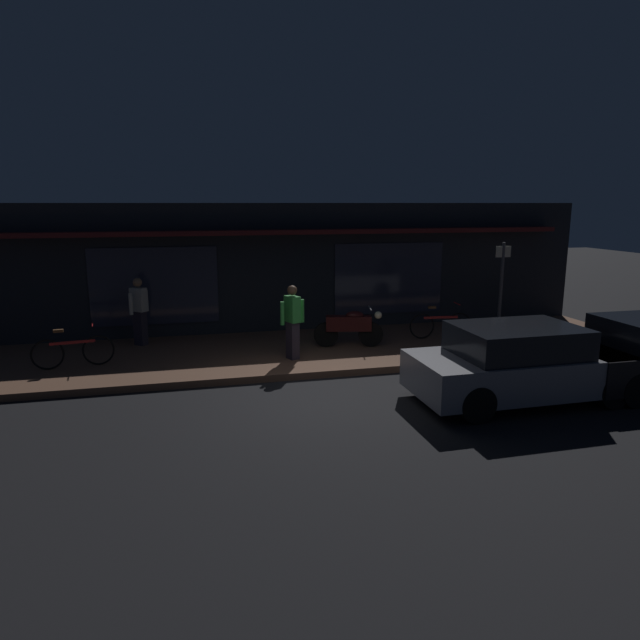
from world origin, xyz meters
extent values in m
plane|color=black|center=(0.00, 0.00, 0.00)|extent=(60.00, 60.00, 0.00)
cube|color=brown|center=(0.00, 3.00, 0.07)|extent=(18.00, 4.00, 0.15)
cube|color=black|center=(0.00, 6.40, 1.80)|extent=(18.00, 2.80, 3.60)
cube|color=#262838|center=(-3.20, 4.98, 1.50)|extent=(3.20, 0.04, 2.00)
cube|color=#262838|center=(3.20, 4.98, 1.50)|extent=(3.20, 0.04, 2.00)
cube|color=#591919|center=(0.00, 4.75, 2.85)|extent=(16.20, 0.50, 0.12)
cylinder|color=black|center=(0.85, 3.00, 0.45)|extent=(0.61, 0.24, 0.60)
cylinder|color=black|center=(1.92, 2.77, 0.45)|extent=(0.61, 0.24, 0.60)
cube|color=black|center=(1.39, 2.88, 0.73)|extent=(1.13, 0.51, 0.36)
ellipsoid|color=black|center=(1.53, 2.85, 0.93)|extent=(0.48, 0.33, 0.20)
sphere|color=#F9EDB7|center=(2.09, 2.73, 0.93)|extent=(0.18, 0.18, 0.18)
cylinder|color=gray|center=(1.89, 2.77, 1.10)|extent=(0.15, 0.54, 0.03)
torus|color=black|center=(3.46, 3.20, 0.48)|extent=(0.66, 0.11, 0.66)
torus|color=black|center=(4.46, 3.10, 0.48)|extent=(0.66, 0.11, 0.66)
cube|color=#A51E1E|center=(3.96, 3.15, 0.70)|extent=(0.90, 0.13, 0.06)
cube|color=brown|center=(3.71, 3.17, 0.97)|extent=(0.21, 0.10, 0.06)
cylinder|color=#A51E1E|center=(4.38, 3.11, 1.05)|extent=(0.07, 0.42, 0.02)
torus|color=black|center=(-5.32, 2.49, 0.48)|extent=(0.66, 0.13, 0.66)
torus|color=black|center=(-4.33, 2.63, 0.48)|extent=(0.66, 0.13, 0.66)
cube|color=#A51E1E|center=(-4.82, 2.56, 0.70)|extent=(0.90, 0.16, 0.06)
cube|color=brown|center=(-5.07, 2.52, 0.97)|extent=(0.21, 0.11, 0.06)
cylinder|color=#A51E1E|center=(-4.41, 2.62, 1.05)|extent=(0.08, 0.42, 0.02)
cube|color=#28232D|center=(-3.56, 4.24, 0.57)|extent=(0.34, 0.33, 0.85)
cube|color=#B2AD9E|center=(-3.56, 4.24, 1.29)|extent=(0.43, 0.41, 0.58)
sphere|color=#8C6647|center=(-3.56, 4.24, 1.71)|extent=(0.22, 0.22, 0.22)
cylinder|color=#B2AD9E|center=(-3.39, 4.44, 1.22)|extent=(0.13, 0.13, 0.52)
cylinder|color=#B2AD9E|center=(-3.73, 4.04, 1.22)|extent=(0.13, 0.13, 0.52)
cube|color=#28232D|center=(-0.14, 2.13, 0.57)|extent=(0.29, 0.33, 0.85)
cube|color=#2D8C38|center=(-0.14, 2.13, 1.29)|extent=(0.34, 0.43, 0.58)
sphere|color=brown|center=(-0.14, 2.13, 1.71)|extent=(0.22, 0.22, 0.22)
cylinder|color=#2D8C38|center=(0.10, 2.22, 1.22)|extent=(0.12, 0.12, 0.52)
cylinder|color=#2D8C38|center=(-0.39, 2.04, 1.22)|extent=(0.12, 0.12, 0.52)
cylinder|color=#47474C|center=(6.03, 3.77, 1.35)|extent=(0.09, 0.09, 2.40)
cube|color=beige|center=(6.03, 3.77, 2.30)|extent=(0.44, 0.03, 0.30)
cylinder|color=black|center=(4.88, -0.34, 0.32)|extent=(0.64, 0.23, 0.64)
cylinder|color=black|center=(4.89, -1.90, 0.32)|extent=(0.64, 0.23, 0.64)
cylinder|color=black|center=(2.18, -0.36, 0.32)|extent=(0.64, 0.23, 0.64)
cylinder|color=black|center=(2.19, -1.92, 0.32)|extent=(0.64, 0.23, 0.64)
cube|color=slate|center=(3.53, -1.13, 0.55)|extent=(4.12, 1.80, 0.68)
cube|color=black|center=(3.38, -1.13, 1.10)|extent=(2.21, 1.62, 0.64)
cylinder|color=black|center=(5.33, -0.38, 0.32)|extent=(0.64, 0.22, 0.64)
cylinder|color=black|center=(5.32, -1.94, 0.32)|extent=(0.64, 0.22, 0.64)
camera|label=1|loc=(-2.42, -9.84, 3.60)|focal=31.32mm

